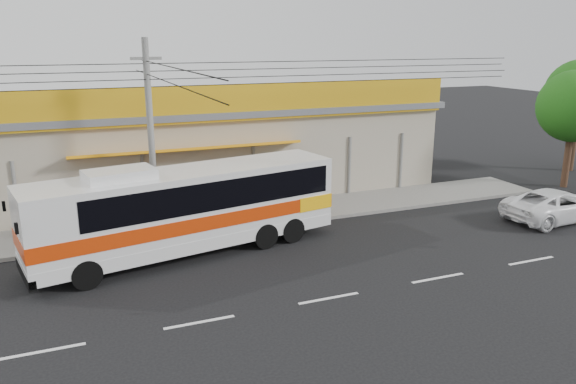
{
  "coord_description": "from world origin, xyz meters",
  "views": [
    {
      "loc": [
        -6.99,
        -16.5,
        7.63
      ],
      "look_at": [
        0.48,
        2.0,
        2.17
      ],
      "focal_mm": 35.0,
      "sensor_mm": 36.0,
      "label": 1
    }
  ],
  "objects_px": {
    "coach_bus": "(192,204)",
    "white_car": "(556,205)",
    "motorbike_dark": "(45,233)",
    "utility_pole": "(147,74)",
    "tree_near": "(576,109)"
  },
  "relations": [
    {
      "from": "white_car",
      "to": "coach_bus",
      "type": "bearing_deg",
      "value": 79.3
    },
    {
      "from": "coach_bus",
      "to": "motorbike_dark",
      "type": "distance_m",
      "value": 5.72
    },
    {
      "from": "white_car",
      "to": "utility_pole",
      "type": "bearing_deg",
      "value": 71.02
    },
    {
      "from": "motorbike_dark",
      "to": "utility_pole",
      "type": "bearing_deg",
      "value": -99.91
    },
    {
      "from": "coach_bus",
      "to": "white_car",
      "type": "distance_m",
      "value": 15.63
    },
    {
      "from": "motorbike_dark",
      "to": "white_car",
      "type": "height_order",
      "value": "white_car"
    },
    {
      "from": "utility_pole",
      "to": "motorbike_dark",
      "type": "bearing_deg",
      "value": -176.82
    },
    {
      "from": "white_car",
      "to": "utility_pole",
      "type": "relative_size",
      "value": 0.14
    },
    {
      "from": "motorbike_dark",
      "to": "white_car",
      "type": "distance_m",
      "value": 20.98
    },
    {
      "from": "motorbike_dark",
      "to": "tree_near",
      "type": "height_order",
      "value": "tree_near"
    },
    {
      "from": "coach_bus",
      "to": "utility_pole",
      "type": "xyz_separation_m",
      "value": [
        -0.92,
        2.6,
        4.49
      ]
    },
    {
      "from": "white_car",
      "to": "motorbike_dark",
      "type": "bearing_deg",
      "value": 74.72
    },
    {
      "from": "white_car",
      "to": "utility_pole",
      "type": "height_order",
      "value": "utility_pole"
    },
    {
      "from": "coach_bus",
      "to": "white_car",
      "type": "relative_size",
      "value": 2.36
    },
    {
      "from": "coach_bus",
      "to": "motorbike_dark",
      "type": "height_order",
      "value": "coach_bus"
    }
  ]
}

